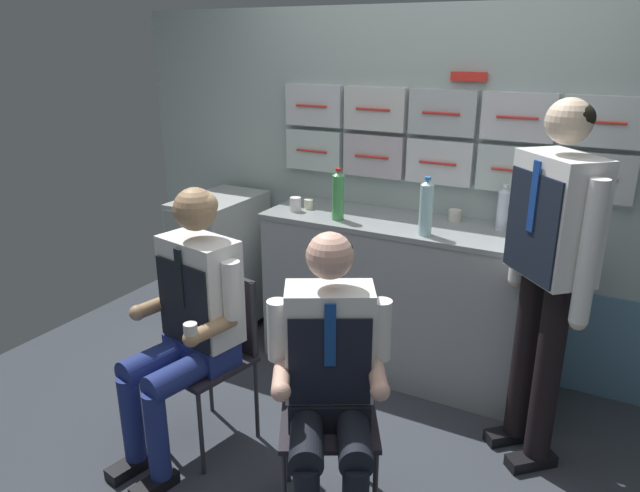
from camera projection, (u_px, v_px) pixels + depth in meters
ground at (323, 478)px, 2.81m from camera, size 4.80×4.80×0.04m
galley_bulkhead at (430, 193)px, 3.59m from camera, size 4.20×0.14×2.15m
galley_counter at (409, 299)px, 3.55m from camera, size 1.79×0.53×0.96m
service_trolley at (222, 262)px, 4.03m from camera, size 0.40×0.65×0.97m
folding_chair_left at (217, 339)px, 2.95m from camera, size 0.47×0.47×0.87m
crew_member_left at (189, 313)px, 2.76m from camera, size 0.53×0.69×1.33m
folding_chair_right at (329, 391)px, 2.51m from camera, size 0.54×0.54×0.87m
crew_member_right at (330, 378)px, 2.30m from camera, size 0.58×0.67×1.27m
crew_member_standing at (550, 257)px, 2.62m from camera, size 0.43×0.43×1.73m
water_bottle_short at (503, 209)px, 3.25m from camera, size 0.07×0.07×0.25m
water_bottle_tall at (426, 208)px, 3.14m from camera, size 0.07×0.07×0.32m
water_bottle_clear at (338, 195)px, 3.42m from camera, size 0.07×0.07×0.30m
coffee_cup_spare at (296, 204)px, 3.62m from camera, size 0.07×0.07×0.09m
paper_cup_tan at (455, 215)px, 3.43m from camera, size 0.07×0.07×0.07m
espresso_cup_small at (309, 204)px, 3.68m from camera, size 0.06×0.06×0.06m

